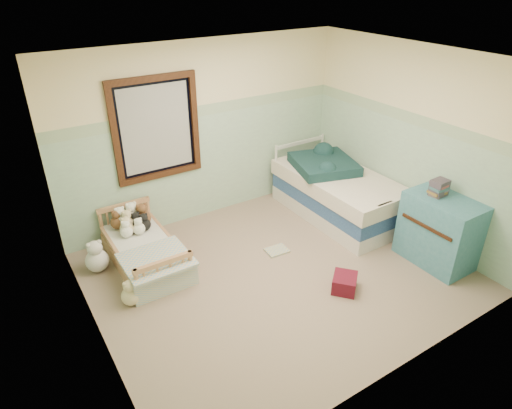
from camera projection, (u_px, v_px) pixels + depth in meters
floor at (277, 273)px, 5.45m from camera, size 4.20×3.60×0.02m
ceiling at (283, 61)px, 4.24m from camera, size 4.20×3.60×0.02m
wall_back at (205, 133)px, 6.17m from camera, size 4.20×0.04×2.50m
wall_front at (412, 263)px, 3.51m from camera, size 4.20×0.04×2.50m
wall_left at (82, 236)px, 3.85m from camera, size 0.04×3.60×2.50m
wall_right at (411, 143)px, 5.83m from camera, size 0.04×3.60×2.50m
wainscot_mint at (207, 166)px, 6.40m from camera, size 4.20×0.01×1.50m
border_strip at (204, 110)px, 6.01m from camera, size 4.20×0.01×0.15m
window_frame at (157, 129)px, 5.72m from camera, size 1.16×0.06×1.36m
window_blinds at (156, 129)px, 5.72m from camera, size 0.92×0.01×1.12m
toddler_bed_frame at (145, 257)px, 5.57m from camera, size 0.70×1.40×0.18m
toddler_mattress at (144, 247)px, 5.50m from camera, size 0.64×1.34×0.12m
patchwork_quilt at (156, 260)px, 5.14m from camera, size 0.76×0.70×0.03m
plush_bed_brown at (118, 222)px, 5.72m from camera, size 0.18×0.18×0.18m
plush_bed_white at (133, 217)px, 5.81m from camera, size 0.22×0.22×0.22m
plush_bed_tan at (127, 229)px, 5.59m from camera, size 0.18×0.18×0.18m
plush_bed_dark at (145, 224)px, 5.70m from camera, size 0.16×0.16×0.16m
plush_floor_cream at (97, 261)px, 5.42m from camera, size 0.28×0.28×0.28m
plush_floor_tan at (131, 296)px, 4.90m from camera, size 0.21×0.21×0.21m
twin_bed_frame at (336, 208)px, 6.63m from camera, size 0.97×1.95×0.22m
twin_boxspring at (338, 195)px, 6.52m from camera, size 0.97×1.95×0.22m
twin_mattress at (339, 182)px, 6.41m from camera, size 1.01×1.99×0.22m
teal_blanket at (324, 164)px, 6.53m from camera, size 1.04×1.07×0.14m
dresser at (439, 231)px, 5.46m from camera, size 0.55×0.88×0.88m
book_stack at (439, 188)px, 5.29m from camera, size 0.21×0.16×0.20m
red_pillow at (345, 283)px, 5.11m from camera, size 0.40×0.40×0.19m
floor_book at (277, 251)px, 5.83m from camera, size 0.30×0.24×0.03m
extra_plush_0 at (139, 229)px, 5.62m from camera, size 0.15×0.15×0.15m
extra_plush_1 at (128, 223)px, 5.70m from camera, size 0.19×0.19×0.19m
extra_plush_2 at (121, 220)px, 5.75m from camera, size 0.20×0.20×0.20m
extra_plush_3 at (127, 231)px, 5.56m from camera, size 0.16×0.16×0.16m
extra_plush_4 at (137, 223)px, 5.72m from camera, size 0.16×0.16×0.16m
extra_plush_5 at (143, 218)px, 5.80m from camera, size 0.21×0.21×0.21m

